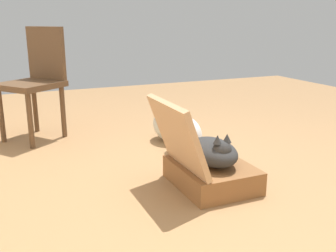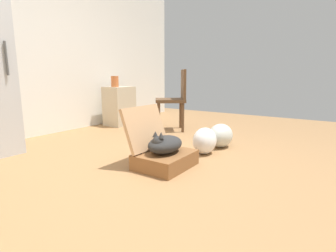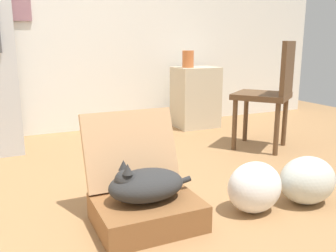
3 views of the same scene
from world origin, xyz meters
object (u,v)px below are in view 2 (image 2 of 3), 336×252
object	(u,v)px
plastic_bag_clear	(220,135)
cat	(165,144)
suitcase_base	(165,160)
plastic_bag_white	(205,141)
chair	(175,97)
side_table	(119,106)
vase_tall	(115,81)

from	to	relation	value
plastic_bag_clear	cat	bearing A→B (deg)	171.60
suitcase_base	cat	bearing A→B (deg)	177.53
suitcase_base	plastic_bag_white	distance (m)	0.64
suitcase_base	chair	distance (m)	1.85
plastic_bag_clear	chair	bearing A→B (deg)	61.82
side_table	vase_tall	bearing A→B (deg)	-166.32
cat	suitcase_base	bearing A→B (deg)	-2.47
cat	plastic_bag_clear	xyz separation A→B (m)	(1.00, -0.15, -0.09)
suitcase_base	chair	bearing A→B (deg)	29.89
side_table	chair	size ratio (longest dim) A/B	0.71
side_table	chair	bearing A→B (deg)	-81.22
suitcase_base	vase_tall	size ratio (longest dim) A/B	2.93
cat	plastic_bag_clear	bearing A→B (deg)	-8.40
plastic_bag_clear	side_table	xyz separation A→B (m)	(0.39, 2.12, 0.20)
plastic_bag_white	side_table	size ratio (longest dim) A/B	0.48
cat	side_table	world-z (taller)	side_table
plastic_bag_white	chair	size ratio (longest dim) A/B	0.34
cat	plastic_bag_white	distance (m)	0.65
vase_tall	plastic_bag_clear	bearing A→B (deg)	-97.35
vase_tall	cat	bearing A→B (deg)	-123.21
suitcase_base	chair	xyz separation A→B (m)	(1.55, 0.89, 0.47)
cat	chair	size ratio (longest dim) A/B	0.50
plastic_bag_white	chair	distance (m)	1.42
cat	side_table	bearing A→B (deg)	54.80
plastic_bag_clear	vase_tall	size ratio (longest dim) A/B	1.91
plastic_bag_white	chair	bearing A→B (deg)	47.29
plastic_bag_white	vase_tall	bearing A→B (deg)	72.73
cat	chair	xyz separation A→B (m)	(1.56, 0.89, 0.31)
suitcase_base	side_table	distance (m)	2.43
suitcase_base	side_table	world-z (taller)	side_table
plastic_bag_clear	vase_tall	world-z (taller)	vase_tall
cat	chair	world-z (taller)	chair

